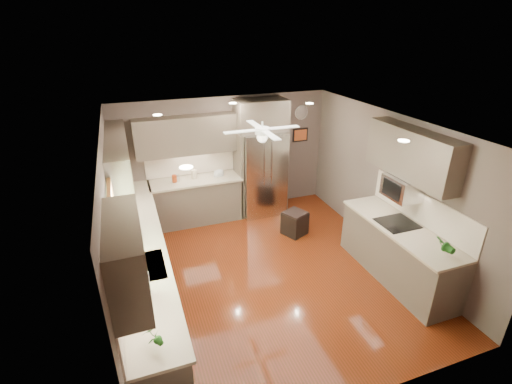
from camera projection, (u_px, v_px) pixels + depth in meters
floor at (268, 272)px, 6.24m from camera, size 5.00×5.00×0.00m
ceiling at (270, 126)px, 5.20m from camera, size 5.00×5.00×0.00m
wall_back at (225, 156)px, 7.85m from camera, size 4.50×0.00×4.50m
wall_front at (365, 315)px, 3.58m from camera, size 4.50×0.00×4.50m
wall_left at (115, 231)px, 5.01m from camera, size 0.00×5.00×5.00m
wall_right at (389, 186)px, 6.42m from camera, size 0.00×5.00×5.00m
canister_a at (174, 179)px, 7.32m from camera, size 0.10×0.10×0.15m
canister_b at (178, 178)px, 7.38m from camera, size 0.11×0.11×0.15m
canister_c at (194, 174)px, 7.51m from camera, size 0.14×0.14×0.18m
soap_bottle at (130, 237)px, 5.27m from camera, size 0.12×0.12×0.21m
potted_plant_left at (152, 336)px, 3.56m from camera, size 0.17×0.15×0.27m
potted_plant_right at (444, 245)px, 4.98m from camera, size 0.18×0.15×0.31m
bowl at (219, 175)px, 7.63m from camera, size 0.29×0.29×0.06m
left_run at (143, 267)px, 5.55m from camera, size 0.65×4.70×1.45m
back_run at (196, 199)px, 7.69m from camera, size 1.85×0.65×1.45m
uppers at (209, 159)px, 5.83m from camera, size 4.50×4.70×0.95m
window at (114, 229)px, 4.47m from camera, size 0.05×1.12×0.92m
sink at (145, 268)px, 4.83m from camera, size 0.50×0.70×0.32m
refrigerator at (261, 160)px, 7.81m from camera, size 1.06×0.75×2.45m
right_run at (398, 251)px, 5.95m from camera, size 0.70×2.20×1.45m
microwave at (402, 188)px, 5.78m from camera, size 0.43×0.55×0.34m
ceiling_fan at (262, 133)px, 5.52m from camera, size 1.18×1.18×0.32m
recessed_lights at (257, 121)px, 5.53m from camera, size 2.84×3.14×0.01m
wall_clock at (301, 113)px, 8.05m from camera, size 0.30×0.03×0.30m
framed_print at (300, 135)px, 8.26m from camera, size 0.36×0.03×0.30m
stool at (295, 223)px, 7.29m from camera, size 0.53×0.53×0.48m
paper_towel at (144, 284)px, 4.27m from camera, size 0.13×0.13×0.32m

